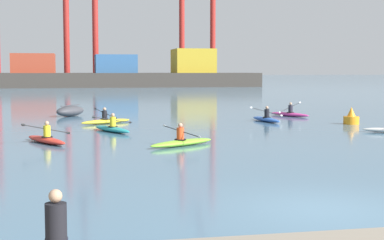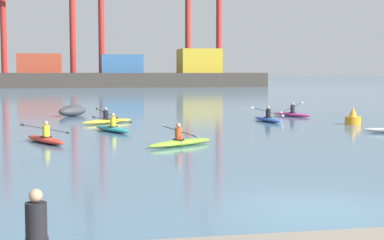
{
  "view_description": "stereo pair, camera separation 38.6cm",
  "coord_description": "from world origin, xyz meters",
  "views": [
    {
      "loc": [
        -5.45,
        -11.87,
        3.09
      ],
      "look_at": [
        0.36,
        16.82,
        0.6
      ],
      "focal_mm": 54.45,
      "sensor_mm": 36.0,
      "label": 1
    },
    {
      "loc": [
        -5.07,
        -11.94,
        3.09
      ],
      "look_at": [
        0.36,
        16.82,
        0.6
      ],
      "focal_mm": 54.45,
      "sensor_mm": 36.0,
      "label": 2
    }
  ],
  "objects": [
    {
      "name": "ground_plane",
      "position": [
        0.0,
        0.0,
        0.0
      ],
      "size": [
        800.0,
        800.0,
        0.0
      ],
      "primitive_type": "plane",
      "color": "#476B84"
    },
    {
      "name": "container_barge",
      "position": [
        2.74,
        99.36,
        2.31
      ],
      "size": [
        54.6,
        10.89,
        7.26
      ],
      "color": "#38332D",
      "rests_on": "ground"
    },
    {
      "name": "gantry_crane_west_mid",
      "position": [
        -3.92,
        108.25,
        16.23
      ],
      "size": [
        6.95,
        17.18,
        34.05
      ],
      "color": "maroon",
      "rests_on": "ground"
    },
    {
      "name": "capsized_dinghy",
      "position": [
        -5.73,
        28.36,
        0.35
      ],
      "size": [
        2.46,
        2.73,
        0.76
      ],
      "color": "#38383D",
      "rests_on": "ground"
    },
    {
      "name": "channel_buoy",
      "position": [
        10.23,
        19.12,
        0.36
      ],
      "size": [
        0.9,
        0.9,
        1.0
      ],
      "color": "orange",
      "rests_on": "ground"
    },
    {
      "name": "kayak_red",
      "position": [
        -6.66,
        13.56,
        0.17
      ],
      "size": [
        2.1,
        3.29,
        0.95
      ],
      "color": "red",
      "rests_on": "ground"
    },
    {
      "name": "kayak_blue",
      "position": [
        5.97,
        21.75,
        0.17
      ],
      "size": [
        2.22,
        3.45,
        0.95
      ],
      "color": "#2856B2",
      "rests_on": "ground"
    },
    {
      "name": "kayak_magenta",
      "position": [
        8.84,
        25.33,
        0.17
      ],
      "size": [
        2.08,
        3.3,
        0.98
      ],
      "color": "#C13384",
      "rests_on": "ground"
    },
    {
      "name": "kayak_teal",
      "position": [
        -3.6,
        17.62,
        0.17
      ],
      "size": [
        2.07,
        3.34,
        0.95
      ],
      "color": "teal",
      "rests_on": "ground"
    },
    {
      "name": "kayak_lime",
      "position": [
        -1.14,
        11.48,
        0.17
      ],
      "size": [
        3.18,
        2.35,
        0.95
      ],
      "color": "#7ABC2D",
      "rests_on": "ground"
    },
    {
      "name": "kayak_yellow",
      "position": [
        -3.66,
        22.29,
        0.17
      ],
      "size": [
        3.2,
        2.31,
        0.95
      ],
      "color": "yellow",
      "rests_on": "ground"
    },
    {
      "name": "seated_onlooker",
      "position": [
        -5.73,
        -3.74,
        0.95
      ],
      "size": [
        0.32,
        0.3,
        0.9
      ],
      "color": "#23283D",
      "rests_on": "stone_quay"
    }
  ]
}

